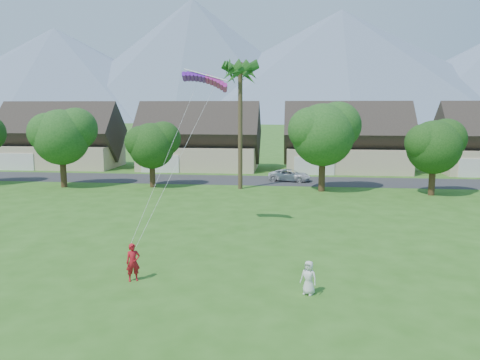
# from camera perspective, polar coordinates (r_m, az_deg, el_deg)

# --- Properties ---
(ground) EXTENTS (500.00, 500.00, 0.00)m
(ground) POSITION_cam_1_polar(r_m,az_deg,el_deg) (19.36, -3.35, -15.87)
(ground) COLOR #2D6019
(ground) RESTS_ON ground
(street) EXTENTS (90.00, 7.00, 0.01)m
(street) POSITION_cam_1_polar(r_m,az_deg,el_deg) (52.04, 2.88, -0.06)
(street) COLOR #2D2D30
(street) RESTS_ON ground
(kite_flyer) EXTENTS (0.78, 0.69, 1.80)m
(kite_flyer) POSITION_cam_1_polar(r_m,az_deg,el_deg) (22.80, -12.91, -9.76)
(kite_flyer) COLOR #B0141D
(kite_flyer) RESTS_ON ground
(watcher) EXTENTS (0.87, 0.75, 1.51)m
(watcher) POSITION_cam_1_polar(r_m,az_deg,el_deg) (20.99, 8.36, -11.70)
(watcher) COLOR silver
(watcher) RESTS_ON ground
(parked_car) EXTENTS (4.99, 3.16, 1.28)m
(parked_car) POSITION_cam_1_polar(r_m,az_deg,el_deg) (51.86, 6.10, 0.58)
(parked_car) COLOR silver
(parked_car) RESTS_ON ground
(mountain_ridge) EXTENTS (540.00, 240.00, 70.00)m
(mountain_ridge) POSITION_cam_1_polar(r_m,az_deg,el_deg) (278.21, 7.96, 13.15)
(mountain_ridge) COLOR slate
(mountain_ridge) RESTS_ON ground
(houses_row) EXTENTS (72.75, 8.19, 8.86)m
(houses_row) POSITION_cam_1_polar(r_m,az_deg,el_deg) (60.55, 3.88, 4.47)
(houses_row) COLOR beige
(houses_row) RESTS_ON ground
(tree_row) EXTENTS (62.27, 6.67, 8.45)m
(tree_row) POSITION_cam_1_polar(r_m,az_deg,el_deg) (45.54, 1.03, 4.86)
(tree_row) COLOR #47301C
(tree_row) RESTS_ON ground
(fan_palm) EXTENTS (3.00, 3.00, 13.80)m
(fan_palm) POSITION_cam_1_polar(r_m,az_deg,el_deg) (46.24, 0.03, 13.49)
(fan_palm) COLOR #4C3D26
(fan_palm) RESTS_ON ground
(parafoil_kite) EXTENTS (2.91, 1.09, 0.50)m
(parafoil_kite) POSITION_cam_1_polar(r_m,az_deg,el_deg) (29.96, -4.19, 12.23)
(parafoil_kite) COLOR #6F19C2
(parafoil_kite) RESTS_ON ground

